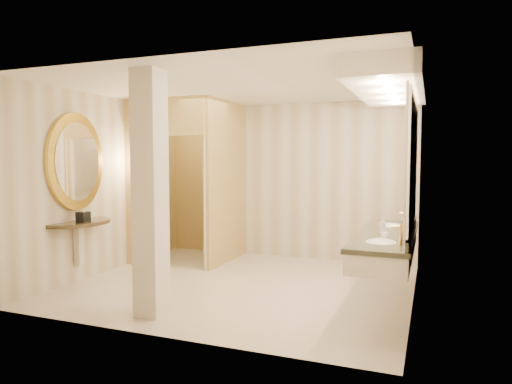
{
  "coord_description": "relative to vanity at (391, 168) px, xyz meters",
  "views": [
    {
      "loc": [
        2.43,
        -5.72,
        1.73
      ],
      "look_at": [
        0.14,
        0.2,
        1.28
      ],
      "focal_mm": 32.0,
      "sensor_mm": 36.0,
      "label": 1
    }
  ],
  "objects": [
    {
      "name": "floor",
      "position": [
        -1.98,
        0.24,
        -1.63
      ],
      "size": [
        4.5,
        4.5,
        0.0
      ],
      "primitive_type": "plane",
      "color": "beige",
      "rests_on": "ground"
    },
    {
      "name": "ceiling",
      "position": [
        -1.98,
        0.24,
        1.07
      ],
      "size": [
        4.5,
        4.5,
        0.0
      ],
      "primitive_type": "plane",
      "rotation": [
        3.14,
        0.0,
        0.0
      ],
      "color": "white",
      "rests_on": "wall_back"
    },
    {
      "name": "wall_back",
      "position": [
        -1.98,
        2.24,
        -0.28
      ],
      "size": [
        4.5,
        0.02,
        2.7
      ],
      "primitive_type": "cube",
      "color": "beige",
      "rests_on": "floor"
    },
    {
      "name": "wall_front",
      "position": [
        -1.98,
        -1.76,
        -0.28
      ],
      "size": [
        4.5,
        0.02,
        2.7
      ],
      "primitive_type": "cube",
      "color": "beige",
      "rests_on": "floor"
    },
    {
      "name": "wall_left",
      "position": [
        -4.23,
        0.24,
        -0.28
      ],
      "size": [
        0.02,
        4.0,
        2.7
      ],
      "primitive_type": "cube",
      "color": "beige",
      "rests_on": "floor"
    },
    {
      "name": "wall_right",
      "position": [
        0.27,
        0.24,
        -0.28
      ],
      "size": [
        0.02,
        4.0,
        2.7
      ],
      "primitive_type": "cube",
      "color": "beige",
      "rests_on": "floor"
    },
    {
      "name": "toilet_closet",
      "position": [
        -3.1,
        1.21,
        -0.24
      ],
      "size": [
        1.5,
        1.55,
        2.7
      ],
      "color": "tan",
      "rests_on": "floor"
    },
    {
      "name": "wall_sconce",
      "position": [
        -3.9,
        0.67,
        0.1
      ],
      "size": [
        0.14,
        0.14,
        0.42
      ],
      "color": "gold",
      "rests_on": "toilet_closet"
    },
    {
      "name": "vanity",
      "position": [
        0.0,
        0.0,
        0.0
      ],
      "size": [
        0.75,
        2.51,
        2.09
      ],
      "color": "beige",
      "rests_on": "floor"
    },
    {
      "name": "console_shelf",
      "position": [
        -4.19,
        -0.46,
        -0.28
      ],
      "size": [
        1.04,
        1.04,
        1.97
      ],
      "color": "black",
      "rests_on": "floor"
    },
    {
      "name": "pillar",
      "position": [
        -2.43,
        -1.25,
        -0.28
      ],
      "size": [
        0.3,
        0.3,
        2.7
      ],
      "primitive_type": "cube",
      "color": "beige",
      "rests_on": "floor"
    },
    {
      "name": "tissue_box",
      "position": [
        -3.98,
        -0.57,
        -0.68
      ],
      "size": [
        0.14,
        0.14,
        0.14
      ],
      "primitive_type": "cube",
      "rotation": [
        0.0,
        0.0,
        -0.01
      ],
      "color": "black",
      "rests_on": "console_shelf"
    },
    {
      "name": "toilet",
      "position": [
        -3.08,
        1.99,
        -1.3
      ],
      "size": [
        0.55,
        0.73,
        0.66
      ],
      "primitive_type": "imported",
      "rotation": [
        0.0,
        0.0,
        3.45
      ],
      "color": "white",
      "rests_on": "floor"
    },
    {
      "name": "soap_bottle_a",
      "position": [
        -0.12,
        0.42,
        -0.69
      ],
      "size": [
        0.06,
        0.07,
        0.12
      ],
      "primitive_type": "imported",
      "rotation": [
        0.0,
        0.0,
        -0.22
      ],
      "color": "beige",
      "rests_on": "vanity"
    },
    {
      "name": "soap_bottle_b",
      "position": [
        -0.01,
        -0.43,
        -0.7
      ],
      "size": [
        0.12,
        0.12,
        0.11
      ],
      "primitive_type": "imported",
      "rotation": [
        0.0,
        0.0,
        0.42
      ],
      "color": "silver",
      "rests_on": "vanity"
    },
    {
      "name": "soap_bottle_c",
      "position": [
        -0.06,
        -0.13,
        -0.66
      ],
      "size": [
        0.09,
        0.09,
        0.19
      ],
      "primitive_type": "imported",
      "rotation": [
        0.0,
        0.0,
        -0.3
      ],
      "color": "#C6B28C",
      "rests_on": "vanity"
    }
  ]
}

